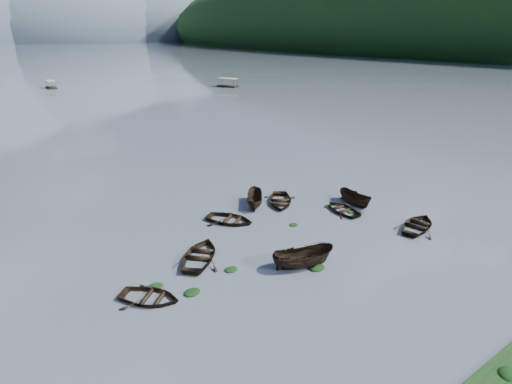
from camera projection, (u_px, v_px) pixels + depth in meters
ground_plane at (347, 266)px, 29.99m from camera, size 2400.00×2400.00×0.00m
right_hill_far at (491, 48)px, 440.48m from camera, size 520.00×1200.00×190.00m
haze_mtn_c at (60, 41)px, 790.69m from camera, size 520.00×520.00×260.00m
haze_mtn_d at (147, 40)px, 885.62m from camera, size 520.00×520.00×220.00m
rowboat_0 at (150, 300)px, 26.12m from camera, size 4.97×5.06×0.86m
rowboat_1 at (201, 259)px, 30.91m from camera, size 6.01×6.05×1.03m
rowboat_2 at (302, 267)px, 29.85m from camera, size 5.07×3.33×1.83m
rowboat_3 at (343, 211)px, 39.07m from camera, size 3.11×4.20×0.84m
rowboat_4 at (418, 228)px, 35.77m from camera, size 5.50×4.58×0.98m
rowboat_5 at (355, 204)px, 40.68m from camera, size 1.68×4.12×1.57m
rowboat_6 at (230, 222)px, 36.85m from camera, size 5.25×5.59×0.94m
rowboat_7 at (280, 203)px, 40.87m from camera, size 5.55×5.86×0.99m
rowboat_8 at (254, 205)px, 40.39m from camera, size 3.62×4.23×1.58m
weed_clump_0 at (192, 293)px, 26.84m from camera, size 1.15×0.94×0.25m
weed_clump_1 at (231, 270)px, 29.41m from camera, size 1.02×0.81×0.22m
weed_clump_2 at (317, 268)px, 29.64m from camera, size 1.25×1.00×0.27m
weed_clump_3 at (328, 207)px, 40.06m from camera, size 0.90×0.76×0.20m
weed_clump_4 at (351, 212)px, 38.87m from camera, size 1.00×0.80×0.21m
weed_clump_5 at (155, 288)px, 27.41m from camera, size 1.16×0.94×0.25m
weed_clump_6 at (293, 225)px, 36.24m from camera, size 0.85×0.71×0.18m
weed_clump_7 at (346, 198)px, 42.18m from camera, size 1.21×0.97×0.26m
pontoon_centre at (51, 88)px, 124.12m from camera, size 2.54×5.83×2.21m
pontoon_right at (228, 87)px, 127.10m from camera, size 5.56×7.26×2.58m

